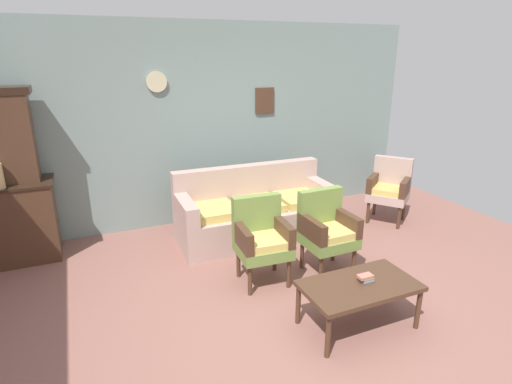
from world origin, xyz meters
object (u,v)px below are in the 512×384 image
(floral_couch, at_px, (256,213))
(book_stack_on_table, at_px, (366,278))
(side_cabinet, at_px, (3,224))
(wingback_chair_by_fireplace, at_px, (389,187))
(floor_vase_by_wall, at_px, (386,180))
(armchair_by_doorway, at_px, (327,228))
(armchair_near_cabinet, at_px, (262,237))
(coffee_table, at_px, (359,288))

(floral_couch, bearing_deg, book_stack_on_table, -86.28)
(side_cabinet, relative_size, book_stack_on_table, 8.61)
(wingback_chair_by_fireplace, relative_size, floor_vase_by_wall, 1.25)
(wingback_chair_by_fireplace, xyz_separation_m, floor_vase_by_wall, (0.51, 0.66, -0.14))
(armchair_by_doorway, relative_size, book_stack_on_table, 6.71)
(book_stack_on_table, height_order, floor_vase_by_wall, floor_vase_by_wall)
(side_cabinet, height_order, floor_vase_by_wall, side_cabinet)
(book_stack_on_table, bearing_deg, floor_vase_by_wall, 47.01)
(armchair_near_cabinet, xyz_separation_m, coffee_table, (0.45, -1.05, -0.12))
(side_cabinet, height_order, wingback_chair_by_fireplace, side_cabinet)
(side_cabinet, height_order, book_stack_on_table, side_cabinet)
(floral_couch, relative_size, wingback_chair_by_fireplace, 2.25)
(floral_couch, xyz_separation_m, coffee_table, (0.07, -2.09, 0.05))
(floor_vase_by_wall, bearing_deg, book_stack_on_table, -132.99)
(floral_couch, xyz_separation_m, armchair_near_cabinet, (-0.38, -1.04, 0.17))
(side_cabinet, relative_size, coffee_table, 1.16)
(wingback_chair_by_fireplace, bearing_deg, floor_vase_by_wall, 52.15)
(side_cabinet, height_order, armchair_near_cabinet, side_cabinet)
(side_cabinet, xyz_separation_m, floral_couch, (2.89, -0.51, -0.14))
(floral_couch, distance_m, book_stack_on_table, 2.09)
(armchair_by_doorway, bearing_deg, floor_vase_by_wall, 35.98)
(floor_vase_by_wall, bearing_deg, coffee_table, -133.73)
(wingback_chair_by_fireplace, bearing_deg, side_cabinet, 171.08)
(floral_couch, distance_m, wingback_chair_by_fireplace, 1.97)
(armchair_near_cabinet, relative_size, coffee_table, 0.90)
(floral_couch, xyz_separation_m, armchair_by_doorway, (0.35, -1.12, 0.17))
(side_cabinet, relative_size, armchair_near_cabinet, 1.28)
(wingback_chair_by_fireplace, bearing_deg, floral_couch, 172.64)
(wingback_chair_by_fireplace, bearing_deg, book_stack_on_table, -134.65)
(armchair_near_cabinet, relative_size, wingback_chair_by_fireplace, 1.00)
(side_cabinet, bearing_deg, wingback_chair_by_fireplace, -8.92)
(side_cabinet, xyz_separation_m, floor_vase_by_wall, (5.34, -0.10, -0.11))
(wingback_chair_by_fireplace, distance_m, book_stack_on_table, 2.58)
(armchair_near_cabinet, bearing_deg, armchair_by_doorway, -6.71)
(armchair_by_doorway, distance_m, floor_vase_by_wall, 2.61)
(side_cabinet, distance_m, armchair_near_cabinet, 2.94)
(side_cabinet, bearing_deg, floor_vase_by_wall, -1.07)
(armchair_by_doorway, bearing_deg, book_stack_on_table, -102.58)
(side_cabinet, xyz_separation_m, book_stack_on_table, (3.02, -2.59, -0.01))
(side_cabinet, relative_size, floor_vase_by_wall, 1.61)
(book_stack_on_table, bearing_deg, floral_couch, 93.72)
(armchair_near_cabinet, xyz_separation_m, book_stack_on_table, (0.52, -1.05, -0.05))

